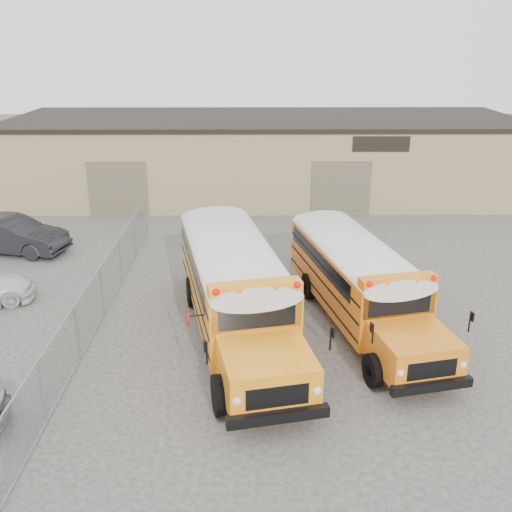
{
  "coord_description": "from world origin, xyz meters",
  "views": [
    {
      "loc": [
        -0.82,
        -14.94,
        9.08
      ],
      "look_at": [
        -0.66,
        4.61,
        1.6
      ],
      "focal_mm": 40.0,
      "sensor_mm": 36.0,
      "label": 1
    }
  ],
  "objects_px": {
    "school_bus_right": "(307,225)",
    "car_dark": "(12,235)",
    "school_bus_left": "(209,223)",
    "tarp_bundle": "(242,371)"
  },
  "relations": [
    {
      "from": "school_bus_right",
      "to": "car_dark",
      "type": "bearing_deg",
      "value": 175.49
    },
    {
      "from": "school_bus_left",
      "to": "tarp_bundle",
      "type": "bearing_deg",
      "value": -80.97
    },
    {
      "from": "tarp_bundle",
      "to": "car_dark",
      "type": "bearing_deg",
      "value": 133.69
    },
    {
      "from": "school_bus_right",
      "to": "tarp_bundle",
      "type": "bearing_deg",
      "value": -104.93
    },
    {
      "from": "school_bus_left",
      "to": "tarp_bundle",
      "type": "xyz_separation_m",
      "value": [
        1.55,
        -9.77,
        -1.11
      ]
    },
    {
      "from": "school_bus_left",
      "to": "school_bus_right",
      "type": "distance_m",
      "value": 4.22
    },
    {
      "from": "tarp_bundle",
      "to": "car_dark",
      "type": "relative_size",
      "value": 0.26
    },
    {
      "from": "school_bus_left",
      "to": "car_dark",
      "type": "height_order",
      "value": "school_bus_left"
    },
    {
      "from": "school_bus_right",
      "to": "tarp_bundle",
      "type": "relative_size",
      "value": 7.53
    },
    {
      "from": "tarp_bundle",
      "to": "car_dark",
      "type": "distance_m",
      "value": 15.22
    }
  ]
}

